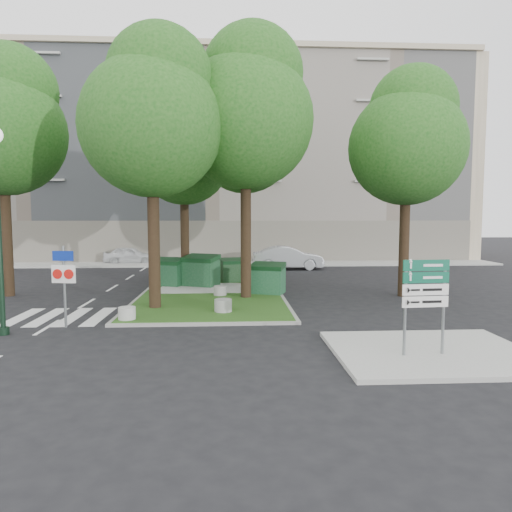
{
  "coord_description": "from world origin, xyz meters",
  "views": [
    {
      "loc": [
        1.37,
        -14.66,
        3.54
      ],
      "look_at": [
        2.34,
        2.93,
        2.0
      ],
      "focal_mm": 32.0,
      "sensor_mm": 36.0,
      "label": 1
    }
  ],
  "objects": [
    {
      "name": "car_silver",
      "position": [
        5.17,
        15.5,
        0.77
      ],
      "size": [
        4.69,
        1.65,
        1.54
      ],
      "primitive_type": "imported",
      "rotation": [
        0.0,
        0.0,
        1.57
      ],
      "color": "#ACAFB5",
      "rests_on": "ground"
    },
    {
      "name": "dumpster_b",
      "position": [
        -0.12,
        7.79,
        0.86
      ],
      "size": [
        1.99,
        1.74,
        1.55
      ],
      "rotation": [
        0.0,
        0.0,
        -0.42
      ],
      "color": "#113C1E",
      "rests_on": "median_island"
    },
    {
      "name": "sidewalk_corner",
      "position": [
        6.5,
        -3.5,
        0.06
      ],
      "size": [
        5.0,
        4.0,
        0.12
      ],
      "primitive_type": "cube",
      "color": "#999993",
      "rests_on": "ground"
    },
    {
      "name": "dumpster_a",
      "position": [
        -1.72,
        7.98,
        0.78
      ],
      "size": [
        1.75,
        1.5,
        1.37
      ],
      "rotation": [
        0.0,
        0.0,
        -0.37
      ],
      "color": "#0E351B",
      "rests_on": "median_island"
    },
    {
      "name": "traffic_sign_pole",
      "position": [
        -3.91,
        -0.04,
        1.67
      ],
      "size": [
        0.78,
        0.16,
        2.61
      ],
      "rotation": [
        0.0,
        0.0,
        -0.16
      ],
      "color": "slate",
      "rests_on": "ground"
    },
    {
      "name": "tree_street_right",
      "position": [
        9.09,
        5.06,
        6.98
      ],
      "size": [
        5.0,
        5.0,
        10.06
      ],
      "color": "black",
      "rests_on": "ground"
    },
    {
      "name": "tree_median_near_right",
      "position": [
        2.09,
        4.56,
        7.99
      ],
      "size": [
        5.6,
        5.6,
        11.46
      ],
      "color": "black",
      "rests_on": "ground"
    },
    {
      "name": "tree_median_near_left",
      "position": [
        -1.41,
        2.56,
        7.32
      ],
      "size": [
        5.2,
        5.2,
        10.53
      ],
      "color": "black",
      "rests_on": "ground"
    },
    {
      "name": "median_island",
      "position": [
        0.5,
        8.0,
        0.06
      ],
      "size": [
        6.0,
        16.0,
        0.12
      ],
      "primitive_type": "cube",
      "color": "#1D4112",
      "rests_on": "ground"
    },
    {
      "name": "tree_median_mid",
      "position": [
        -0.91,
        9.06,
        6.98
      ],
      "size": [
        4.8,
        4.8,
        9.99
      ],
      "color": "black",
      "rests_on": "ground"
    },
    {
      "name": "bollard_right",
      "position": [
        1.08,
        1.56,
        0.34
      ],
      "size": [
        0.63,
        0.63,
        0.45
      ],
      "primitive_type": "cylinder",
      "color": "gray",
      "rests_on": "median_island"
    },
    {
      "name": "tree_median_far",
      "position": [
        2.29,
        12.06,
        8.32
      ],
      "size": [
        5.8,
        5.8,
        11.93
      ],
      "color": "black",
      "rests_on": "ground"
    },
    {
      "name": "bollard_left",
      "position": [
        -2.1,
        0.5,
        0.32
      ],
      "size": [
        0.57,
        0.57,
        0.4
      ],
      "primitive_type": "cylinder",
      "color": "#ABABA6",
      "rests_on": "median_island"
    },
    {
      "name": "tree_street_left",
      "position": [
        -8.41,
        6.06,
        7.65
      ],
      "size": [
        5.4,
        5.4,
        11.0
      ],
      "color": "black",
      "rests_on": "ground"
    },
    {
      "name": "car_white",
      "position": [
        -6.08,
        19.5,
        0.65
      ],
      "size": [
        3.84,
        1.56,
        1.3
      ],
      "primitive_type": "imported",
      "rotation": [
        0.0,
        0.0,
        1.57
      ],
      "color": "silver",
      "rests_on": "ground"
    },
    {
      "name": "bollard_mid",
      "position": [
        0.89,
        5.0,
        0.32
      ],
      "size": [
        0.56,
        0.56,
        0.4
      ],
      "primitive_type": "cylinder",
      "color": "gray",
      "rests_on": "median_island"
    },
    {
      "name": "dumpster_d",
      "position": [
        3.0,
        5.43,
        0.78
      ],
      "size": [
        1.74,
        1.48,
        1.38
      ],
      "rotation": [
        0.0,
        0.0,
        -0.35
      ],
      "color": "#164827",
      "rests_on": "median_island"
    },
    {
      "name": "directional_sign",
      "position": [
        6.13,
        -3.84,
        1.69
      ],
      "size": [
        1.18,
        0.14,
        2.36
      ],
      "rotation": [
        0.0,
        0.0,
        0.07
      ],
      "color": "slate",
      "rests_on": "sidewalk_corner"
    },
    {
      "name": "building_sidewalk",
      "position": [
        0.0,
        18.5,
        0.06
      ],
      "size": [
        42.0,
        3.0,
        0.12
      ],
      "primitive_type": "cube",
      "color": "#999993",
      "rests_on": "ground"
    },
    {
      "name": "litter_bin",
      "position": [
        2.5,
        8.4,
        0.49
      ],
      "size": [
        0.43,
        0.43,
        0.75
      ],
      "primitive_type": "cylinder",
      "color": "orange",
      "rests_on": "median_island"
    },
    {
      "name": "ground",
      "position": [
        0.0,
        0.0,
        0.0
      ],
      "size": [
        120.0,
        120.0,
        0.0
      ],
      "primitive_type": "plane",
      "color": "black",
      "rests_on": "ground"
    },
    {
      "name": "dumpster_c",
      "position": [
        1.48,
        9.16,
        0.71
      ],
      "size": [
        1.51,
        1.21,
        1.23
      ],
      "rotation": [
        0.0,
        0.0,
        0.24
      ],
      "color": "black",
      "rests_on": "median_island"
    },
    {
      "name": "median_kerb",
      "position": [
        0.5,
        8.0,
        0.05
      ],
      "size": [
        6.3,
        16.3,
        0.1
      ],
      "primitive_type": "cube",
      "color": "gray",
      "rests_on": "ground"
    },
    {
      "name": "zebra_crossing",
      "position": [
        -3.75,
        1.5,
        0.01
      ],
      "size": [
        5.0,
        3.0,
        0.01
      ],
      "primitive_type": "cube",
      "color": "silver",
      "rests_on": "ground"
    },
    {
      "name": "apartment_building",
      "position": [
        0.0,
        26.0,
        8.0
      ],
      "size": [
        41.0,
        12.0,
        16.0
      ],
      "primitive_type": "cube",
      "color": "tan",
      "rests_on": "ground"
    }
  ]
}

